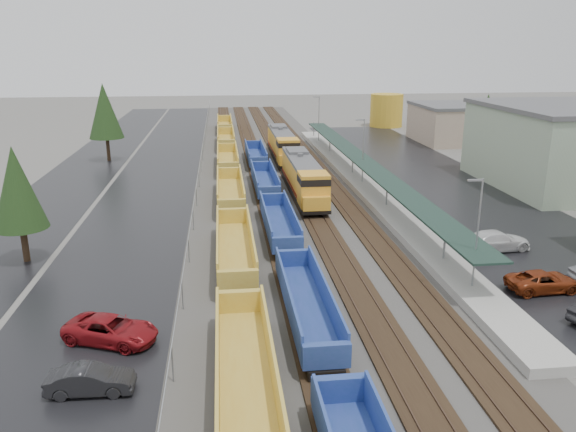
# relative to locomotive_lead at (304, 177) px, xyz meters

# --- Properties ---
(ballast_strip) EXTENTS (20.00, 160.00, 0.08)m
(ballast_strip) POSITION_rel_locomotive_lead_xyz_m (-2.00, 13.72, -2.26)
(ballast_strip) COLOR #302D2B
(ballast_strip) RESTS_ON ground
(trackbed) EXTENTS (14.60, 160.00, 0.22)m
(trackbed) POSITION_rel_locomotive_lead_xyz_m (-2.00, 13.72, -2.14)
(trackbed) COLOR black
(trackbed) RESTS_ON ground
(west_parking_lot) EXTENTS (10.00, 160.00, 0.02)m
(west_parking_lot) POSITION_rel_locomotive_lead_xyz_m (-17.00, 13.72, -2.29)
(west_parking_lot) COLOR black
(west_parking_lot) RESTS_ON ground
(west_road) EXTENTS (9.00, 160.00, 0.02)m
(west_road) POSITION_rel_locomotive_lead_xyz_m (-27.00, 13.72, -2.29)
(west_road) COLOR black
(west_road) RESTS_ON ground
(east_commuter_lot) EXTENTS (16.00, 100.00, 0.02)m
(east_commuter_lot) POSITION_rel_locomotive_lead_xyz_m (17.00, 3.72, -2.29)
(east_commuter_lot) COLOR black
(east_commuter_lot) RESTS_ON ground
(station_platform) EXTENTS (3.00, 80.00, 8.00)m
(station_platform) POSITION_rel_locomotive_lead_xyz_m (7.50, 3.73, -1.57)
(station_platform) COLOR #9E9B93
(station_platform) RESTS_ON ground
(chainlink_fence) EXTENTS (0.08, 160.04, 2.02)m
(chainlink_fence) POSITION_rel_locomotive_lead_xyz_m (-11.50, 12.16, -0.69)
(chainlink_fence) COLOR gray
(chainlink_fence) RESTS_ON ground
(distant_hills) EXTENTS (301.00, 140.00, 25.20)m
(distant_hills) POSITION_rel_locomotive_lead_xyz_m (42.79, 164.41, -2.30)
(distant_hills) COLOR #4B5C47
(distant_hills) RESTS_ON ground
(tree_west_near) EXTENTS (3.96, 3.96, 9.00)m
(tree_west_near) POSITION_rel_locomotive_lead_xyz_m (-24.00, -16.28, 3.52)
(tree_west_near) COLOR #332316
(tree_west_near) RESTS_ON ground
(tree_west_far) EXTENTS (4.84, 4.84, 11.00)m
(tree_west_far) POSITION_rel_locomotive_lead_xyz_m (-25.00, 23.72, 4.83)
(tree_west_far) COLOR #332316
(tree_west_far) RESTS_ON ground
(tree_east) EXTENTS (4.40, 4.40, 10.00)m
(tree_east) POSITION_rel_locomotive_lead_xyz_m (26.00, 11.72, 4.17)
(tree_east) COLOR #332316
(tree_east) RESTS_ON ground
(locomotive_lead) EXTENTS (2.87, 18.93, 4.28)m
(locomotive_lead) POSITION_rel_locomotive_lead_xyz_m (0.00, 0.00, 0.00)
(locomotive_lead) COLOR black
(locomotive_lead) RESTS_ON ground
(locomotive_trail) EXTENTS (2.87, 18.93, 4.28)m
(locomotive_trail) POSITION_rel_locomotive_lead_xyz_m (0.00, 21.00, 0.00)
(locomotive_trail) COLOR black
(locomotive_trail) RESTS_ON ground
(well_string_yellow) EXTENTS (2.70, 119.34, 2.40)m
(well_string_yellow) POSITION_rel_locomotive_lead_xyz_m (-8.00, -1.14, -1.11)
(well_string_yellow) COLOR gold
(well_string_yellow) RESTS_ON ground
(well_string_blue) EXTENTS (2.45, 93.99, 2.18)m
(well_string_blue) POSITION_rel_locomotive_lead_xyz_m (-4.00, -20.48, -1.19)
(well_string_blue) COLOR navy
(well_string_blue) RESTS_ON ground
(storage_tank) EXTENTS (6.58, 6.58, 6.58)m
(storage_tank) POSITION_rel_locomotive_lead_xyz_m (25.03, 53.91, 0.99)
(storage_tank) COLOR gold
(storage_tank) RESTS_ON ground
(parked_car_west_b) EXTENTS (1.56, 4.16, 1.36)m
(parked_car_west_b) POSITION_rel_locomotive_lead_xyz_m (-15.35, -34.65, -1.62)
(parked_car_west_b) COLOR black
(parked_car_west_b) RESTS_ON ground
(parked_car_west_c) EXTENTS (4.24, 5.83, 1.47)m
(parked_car_west_c) POSITION_rel_locomotive_lead_xyz_m (-15.25, -29.78, -1.56)
(parked_car_west_c) COLOR maroon
(parked_car_west_c) RESTS_ON ground
(parked_car_east_b) EXTENTS (2.51, 5.07, 1.38)m
(parked_car_east_b) POSITION_rel_locomotive_lead_xyz_m (12.58, -26.21, -1.61)
(parked_car_east_b) COLOR maroon
(parked_car_east_b) RESTS_ON ground
(parked_car_east_c) EXTENTS (2.98, 5.84, 1.62)m
(parked_car_east_c) POSITION_rel_locomotive_lead_xyz_m (13.16, -18.32, -1.49)
(parked_car_east_c) COLOR silver
(parked_car_east_c) RESTS_ON ground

